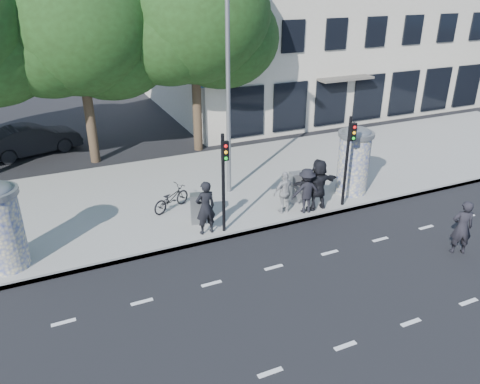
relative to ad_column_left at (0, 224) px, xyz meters
name	(u,v)px	position (x,y,z in m)	size (l,w,h in m)	color
ground	(298,294)	(7.20, -4.50, -1.54)	(120.00, 120.00, 0.00)	black
sidewalk	(204,189)	(7.20, 3.00, -1.46)	(40.00, 8.00, 0.15)	gray
curb	(244,233)	(7.20, -0.95, -1.46)	(40.00, 0.10, 0.16)	slate
lane_dash_near	(345,346)	(7.20, -6.70, -1.53)	(32.00, 0.12, 0.01)	silver
lane_dash_far	(274,267)	(7.20, -3.10, -1.53)	(32.00, 0.12, 0.01)	silver
ad_column_left	(0,224)	(0.00, 0.00, 0.00)	(1.36, 1.36, 2.65)	beige
ad_column_right	(354,159)	(12.40, 0.20, 0.00)	(1.36, 1.36, 2.65)	beige
traffic_pole_near	(224,174)	(6.60, -0.71, 0.69)	(0.22, 0.31, 3.40)	black
traffic_pole_far	(348,153)	(11.40, -0.71, 0.69)	(0.22, 0.31, 3.40)	black
street_lamp	(229,74)	(8.00, 2.13, 3.26)	(0.25, 0.93, 8.00)	slate
tree_near_left	(77,26)	(3.70, 8.20, 4.53)	(6.80, 6.80, 8.97)	#38281C
tree_center	(193,16)	(8.70, 7.80, 4.77)	(7.00, 7.00, 9.30)	#38281C
building	(304,8)	(19.20, 15.49, 4.46)	(20.30, 15.85, 12.00)	#BBB39D
ped_b	(205,208)	(6.00, -0.55, -0.46)	(0.68, 0.45, 1.86)	black
ped_d	(306,191)	(9.83, -0.58, -0.55)	(1.08, 0.62, 1.68)	black
ped_e	(285,192)	(9.12, -0.28, -0.60)	(0.92, 0.52, 1.57)	#97989A
ped_f	(318,184)	(10.35, -0.51, -0.43)	(1.78, 0.64, 1.92)	black
man_road	(462,227)	(12.88, -4.72, -0.64)	(0.66, 0.43, 1.80)	black
bicycle	(171,198)	(5.45, 1.61, -0.95)	(1.67, 0.58, 0.88)	black
cabinet_left	(198,208)	(6.01, 0.25, -0.85)	(0.51, 0.37, 1.07)	slate
cabinet_right	(297,187)	(9.98, 0.33, -0.80)	(0.56, 0.41, 1.17)	gray
car_mid	(32,140)	(1.10, 10.49, -0.80)	(4.46, 1.56, 1.47)	black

